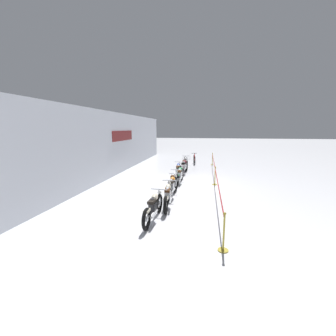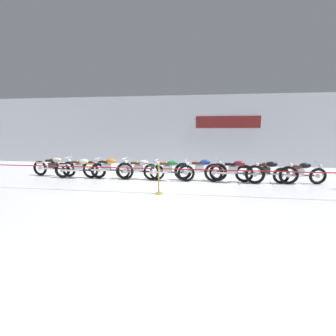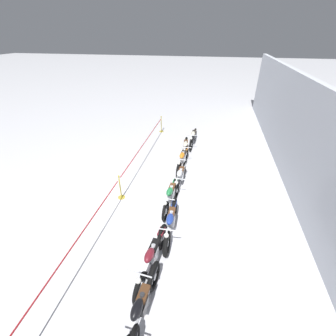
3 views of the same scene
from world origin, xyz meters
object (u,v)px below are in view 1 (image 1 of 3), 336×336
at_px(motorcycle_blue_5, 178,171).
at_px(bicycle, 194,159).
at_px(motorcycle_cream_0, 153,207).
at_px(motorcycle_black_8, 185,162).
at_px(motorcycle_orange_2, 172,187).
at_px(stanchion_mid_left, 215,179).
at_px(stanchion_mid_right, 212,161).
at_px(stanchion_far_left, 216,177).
at_px(motorcycle_green_4, 180,175).
at_px(motorcycle_cream_1, 168,196).
at_px(motorcycle_silver_3, 174,180).
at_px(motorcycle_maroon_6, 184,167).
at_px(motorcycle_black_7, 185,164).

bearing_deg(motorcycle_blue_5, bicycle, -6.68).
relative_size(motorcycle_cream_0, bicycle, 1.27).
bearing_deg(motorcycle_black_8, motorcycle_orange_2, -178.95).
distance_m(bicycle, stanchion_mid_left, 7.54).
distance_m(motorcycle_cream_0, stanchion_mid_right, 12.66).
bearing_deg(motorcycle_orange_2, stanchion_far_left, -60.26).
relative_size(motorcycle_green_4, motorcycle_blue_5, 0.98).
bearing_deg(motorcycle_cream_1, motorcycle_green_4, 0.02).
relative_size(motorcycle_cream_1, motorcycle_silver_3, 1.06).
bearing_deg(bicycle, stanchion_mid_right, -101.71).
bearing_deg(stanchion_far_left, motorcycle_orange_2, 119.74).
bearing_deg(motorcycle_cream_0, motorcycle_black_8, -0.35).
xyz_separation_m(motorcycle_cream_0, motorcycle_black_8, (10.82, -0.07, -0.01)).
xyz_separation_m(motorcycle_maroon_6, stanchion_mid_left, (-2.80, -2.02, -0.13)).
xyz_separation_m(motorcycle_orange_2, motorcycle_black_8, (8.08, 0.15, -0.04)).
height_order(motorcycle_silver_3, stanchion_far_left, stanchion_far_left).
bearing_deg(motorcycle_orange_2, motorcycle_maroon_6, -0.12).
height_order(bicycle, stanchion_mid_left, stanchion_mid_left).
xyz_separation_m(motorcycle_cream_0, motorcycle_green_4, (5.49, -0.25, 0.01)).
bearing_deg(stanchion_mid_right, bicycle, 78.29).
bearing_deg(motorcycle_orange_2, motorcycle_silver_3, 4.77).
xyz_separation_m(motorcycle_cream_0, motorcycle_maroon_6, (8.21, -0.22, 0.02)).
xyz_separation_m(motorcycle_cream_1, motorcycle_black_8, (9.36, 0.18, -0.00)).
bearing_deg(motorcycle_maroon_6, stanchion_mid_right, -25.48).
bearing_deg(stanchion_far_left, stanchion_mid_right, -0.00).
relative_size(motorcycle_cream_0, stanchion_mid_right, 2.13).
bearing_deg(motorcycle_black_8, motorcycle_maroon_6, -176.51).
xyz_separation_m(motorcycle_silver_3, stanchion_far_left, (-0.28, -2.16, 0.30)).
bearing_deg(stanchion_mid_right, motorcycle_cream_0, 169.77).
bearing_deg(motorcycle_black_7, motorcycle_cream_0, 179.21).
distance_m(motorcycle_maroon_6, motorcycle_black_7, 1.30).
height_order(motorcycle_silver_3, motorcycle_black_7, motorcycle_black_7).
xyz_separation_m(motorcycle_blue_5, stanchion_mid_left, (-1.43, -2.27, -0.11)).
height_order(motorcycle_maroon_6, stanchion_far_left, stanchion_far_left).
bearing_deg(motorcycle_cream_0, motorcycle_blue_5, 0.14).
relative_size(motorcycle_cream_0, motorcycle_green_4, 1.00).
bearing_deg(motorcycle_silver_3, motorcycle_maroon_6, -1.88).
bearing_deg(motorcycle_black_7, stanchion_mid_right, -35.62).
relative_size(motorcycle_orange_2, motorcycle_maroon_6, 1.01).
distance_m(motorcycle_black_8, stanchion_far_left, 7.26).
xyz_separation_m(motorcycle_cream_1, motorcycle_orange_2, (1.28, 0.04, 0.03)).
distance_m(motorcycle_silver_3, bicycle, 8.63).
relative_size(motorcycle_orange_2, motorcycle_silver_3, 1.09).
distance_m(motorcycle_cream_1, stanchion_mid_right, 11.19).
bearing_deg(motorcycle_black_8, motorcycle_black_7, -177.10).
distance_m(motorcycle_cream_0, motorcycle_orange_2, 2.74).
relative_size(motorcycle_cream_0, motorcycle_blue_5, 0.98).
height_order(motorcycle_silver_3, motorcycle_maroon_6, motorcycle_maroon_6).
xyz_separation_m(bicycle, stanchion_mid_left, (-7.37, -1.57, -0.05)).
xyz_separation_m(motorcycle_green_4, stanchion_mid_left, (-0.07, -2.00, -0.12)).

